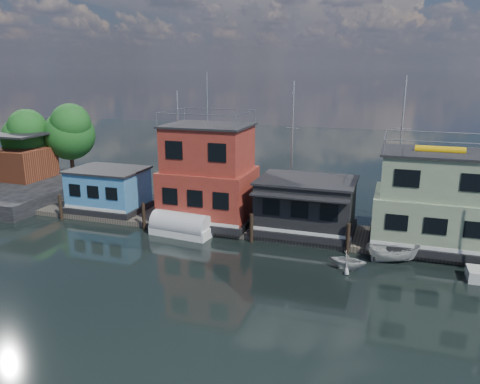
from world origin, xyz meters
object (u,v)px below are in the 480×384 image
(houseboat_red, at_px, (209,176))
(tarp_runabout, at_px, (181,226))
(dinghy_white, at_px, (347,260))
(houseboat_blue, at_px, (109,189))
(houseboat_dark, at_px, (306,205))
(houseboat_green, at_px, (434,201))
(motorboat, at_px, (394,253))

(houseboat_red, height_order, tarp_runabout, houseboat_red)
(dinghy_white, xyz_separation_m, tarp_runabout, (-12.88, 2.36, 0.10))
(houseboat_blue, relative_size, houseboat_dark, 0.86)
(houseboat_green, height_order, tarp_runabout, houseboat_green)
(houseboat_green, height_order, motorboat, houseboat_green)
(tarp_runabout, bearing_deg, dinghy_white, -4.89)
(houseboat_green, bearing_deg, motorboat, -125.31)
(houseboat_blue, xyz_separation_m, houseboat_red, (9.50, 0.00, 1.90))
(houseboat_red, relative_size, houseboat_dark, 1.60)
(houseboat_dark, xyz_separation_m, houseboat_green, (9.00, 0.02, 1.13))
(houseboat_red, distance_m, dinghy_white, 13.44)
(houseboat_blue, relative_size, dinghy_white, 2.68)
(houseboat_blue, distance_m, tarp_runabout, 9.07)
(houseboat_blue, distance_m, houseboat_dark, 17.50)
(houseboat_red, distance_m, motorboat, 15.37)
(dinghy_white, height_order, tarp_runabout, tarp_runabout)
(houseboat_green, bearing_deg, dinghy_white, -133.75)
(houseboat_blue, distance_m, motorboat, 24.38)
(houseboat_dark, height_order, dinghy_white, houseboat_dark)
(houseboat_dark, distance_m, houseboat_green, 9.07)
(houseboat_red, xyz_separation_m, dinghy_white, (11.78, -5.45, -3.48))
(houseboat_green, bearing_deg, houseboat_red, -180.00)
(motorboat, height_order, dinghy_white, motorboat)
(houseboat_green, bearing_deg, tarp_runabout, -170.31)
(motorboat, bearing_deg, houseboat_red, 61.99)
(houseboat_blue, xyz_separation_m, houseboat_dark, (17.50, -0.02, 0.21))
(houseboat_blue, bearing_deg, houseboat_red, 0.00)
(houseboat_blue, height_order, houseboat_red, houseboat_red)
(houseboat_green, distance_m, tarp_runabout, 18.58)
(dinghy_white, relative_size, tarp_runabout, 0.48)
(houseboat_green, xyz_separation_m, dinghy_white, (-5.22, -5.45, -2.92))
(houseboat_blue, height_order, houseboat_dark, houseboat_dark)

